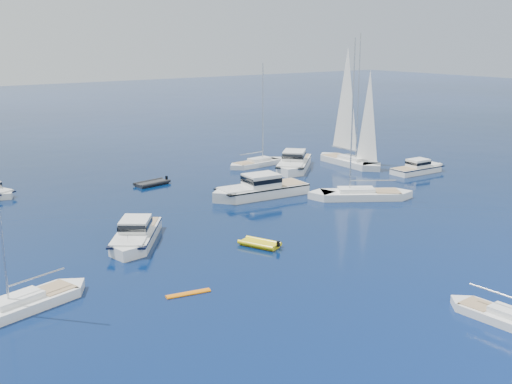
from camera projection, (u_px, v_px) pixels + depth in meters
The scene contains 13 objects.
ground at pixel (421, 274), 46.48m from camera, with size 400.00×400.00×0.00m, color navy.
motor_cruiser_left at pixel (136, 243), 53.41m from camera, with size 3.12×10.20×2.68m, color white, non-canonical shape.
motor_cruiser_centre at pixel (259, 196), 68.79m from camera, with size 3.68×12.02×3.16m, color silver, non-canonical shape.
motor_cruiser_far_r at pixel (418, 173), 80.64m from camera, with size 2.64×8.64×2.27m, color white, non-canonical shape.
motor_cruiser_distant at pixel (294, 169), 82.79m from camera, with size 3.60×11.76×3.09m, color white, non-canonical shape.
sailboat_fore at pixel (505, 323), 38.64m from camera, with size 2.11×8.12×11.94m, color white, non-canonical shape.
sailboat_mid_r at pixel (360, 198), 67.92m from camera, with size 3.10×11.92×17.52m, color white, non-canonical shape.
sailboat_mid_l at pixel (24, 309), 40.55m from camera, with size 2.57×9.90×14.55m, color white, non-canonical shape.
sailboat_centre at pixel (257, 166), 84.91m from camera, with size 2.50×9.61×14.12m, color white, non-canonical shape.
sailboat_sails_r at pixel (349, 165), 85.57m from camera, with size 3.20×12.30×18.08m, color silver, non-canonical shape.
tender_yellow at pixel (260, 246), 52.59m from camera, with size 1.97×3.58×0.95m, color yellow, non-canonical shape.
tender_grey_far at pixel (152, 185), 74.04m from camera, with size 2.31×4.33×0.95m, color black, non-canonical shape.
kayak_orange at pixel (188, 294), 42.83m from camera, with size 0.56×3.11×0.30m, color orange, non-canonical shape.
Camera 1 is at (-35.43, -28.22, 17.17)m, focal length 44.19 mm.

